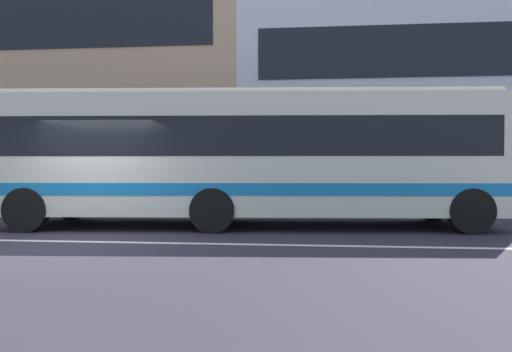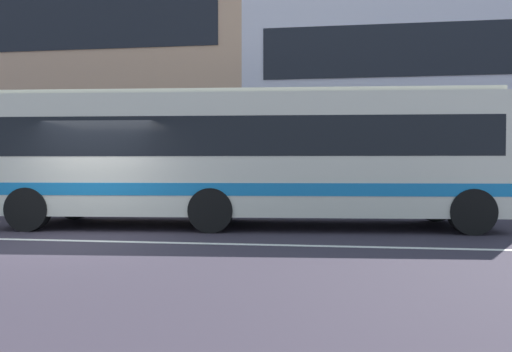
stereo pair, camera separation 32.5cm
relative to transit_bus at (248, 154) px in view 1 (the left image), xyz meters
name	(u,v)px [view 1 (the left image)]	position (x,y,z in m)	size (l,w,h in m)	color
ground_plane	(71,242)	(-3.20, -2.64, -1.78)	(160.00, 160.00, 0.00)	#312B36
lane_centre_line	(71,241)	(-3.20, -2.64, -1.78)	(60.00, 0.16, 0.01)	silver
apartment_block_left	(22,68)	(-13.56, 12.01, 4.95)	(24.50, 9.22, 13.47)	tan
apartment_block_right	(478,89)	(9.93, 12.01, 3.42)	(22.49, 9.22, 10.40)	silver
transit_bus	(248,154)	(0.00, 0.00, 0.00)	(12.02, 3.38, 3.23)	beige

